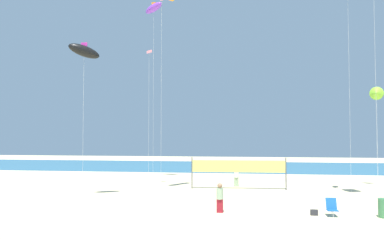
% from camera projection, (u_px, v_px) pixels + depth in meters
% --- Properties ---
extents(ground_plane, '(120.00, 120.00, 0.00)m').
position_uv_depth(ground_plane, '(197.00, 226.00, 17.14)').
color(ground_plane, beige).
extents(ocean_band, '(120.00, 20.00, 0.01)m').
position_uv_depth(ocean_band, '(232.00, 166.00, 51.67)').
color(ocean_band, teal).
rests_on(ocean_band, ground).
extents(beachgoer_sage_shirt, '(0.35, 0.35, 1.53)m').
position_uv_depth(beachgoer_sage_shirt, '(220.00, 197.00, 20.18)').
color(beachgoer_sage_shirt, maroon).
rests_on(beachgoer_sage_shirt, ground).
extents(beachgoer_white_shirt, '(0.36, 0.36, 1.59)m').
position_uv_depth(beachgoer_white_shirt, '(236.00, 176.00, 30.76)').
color(beachgoer_white_shirt, '#99B28C').
rests_on(beachgoer_white_shirt, ground).
extents(folding_beach_chair, '(0.52, 0.65, 0.89)m').
position_uv_depth(folding_beach_chair, '(332.00, 207.00, 19.23)').
color(folding_beach_chair, '#1959B2').
rests_on(folding_beach_chair, ground).
extents(volleyball_net, '(7.16, 0.32, 2.40)m').
position_uv_depth(volleyball_net, '(238.00, 168.00, 29.19)').
color(volleyball_net, '#4C4C51').
rests_on(volleyball_net, ground).
extents(beach_handbag, '(0.36, 0.18, 0.29)m').
position_uv_depth(beach_handbag, '(314.00, 213.00, 19.41)').
color(beach_handbag, '#2D2D33').
rests_on(beach_handbag, ground).
extents(kite_violet_inflatable, '(2.10, 1.44, 16.31)m').
position_uv_depth(kite_violet_inflatable, '(154.00, 8.00, 35.02)').
color(kite_violet_inflatable, silver).
rests_on(kite_violet_inflatable, ground).
extents(kite_black_inflatable, '(2.15, 1.73, 10.02)m').
position_uv_depth(kite_black_inflatable, '(84.00, 51.00, 24.41)').
color(kite_black_inflatable, silver).
rests_on(kite_black_inflatable, ground).
extents(kite_lime_delta, '(1.14, 0.79, 7.93)m').
position_uv_depth(kite_lime_delta, '(376.00, 93.00, 30.19)').
color(kite_lime_delta, silver).
rests_on(kite_lime_delta, ground).
extents(kite_pink_diamond, '(0.58, 0.58, 10.91)m').
position_uv_depth(kite_pink_diamond, '(149.00, 56.00, 30.46)').
color(kite_pink_diamond, silver).
rests_on(kite_pink_diamond, ground).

